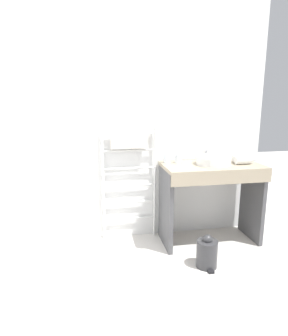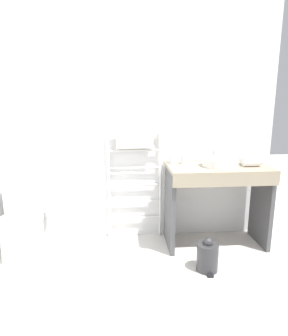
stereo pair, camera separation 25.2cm
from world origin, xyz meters
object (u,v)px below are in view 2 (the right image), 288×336
cup_near_edge (184,160)px  sink_basin (220,162)px  towel_radiator (135,162)px  trash_bin (207,256)px  toilet (24,223)px  hair_dryer (251,162)px  cup_near_wall (172,159)px

cup_near_edge → sink_basin: bearing=-23.2°
towel_radiator → sink_basin: size_ratio=3.45×
cup_near_edge → trash_bin: size_ratio=0.28×
towel_radiator → sink_basin: bearing=-16.2°
toilet → trash_bin: toilet is taller
toilet → trash_bin: bearing=-14.0°
toilet → towel_radiator: bearing=15.4°
towel_radiator → hair_dryer: towel_radiator is taller
toilet → towel_radiator: (1.07, 0.29, 0.51)m
toilet → cup_near_edge: 1.66m
towel_radiator → hair_dryer: (1.12, -0.26, 0.04)m
sink_basin → trash_bin: sink_basin is taller
cup_near_wall → hair_dryer: cup_near_wall is taller
toilet → cup_near_wall: bearing=8.7°
trash_bin → cup_near_edge: bearing=99.4°
cup_near_wall → hair_dryer: size_ratio=0.42×
hair_dryer → cup_near_wall: bearing=165.8°
towel_radiator → trash_bin: bearing=-50.1°
toilet → towel_radiator: towel_radiator is taller
cup_near_wall → cup_near_edge: (0.11, -0.03, -0.00)m
towel_radiator → sink_basin: towel_radiator is taller
cup_near_wall → trash_bin: bearing=-71.3°
toilet → hair_dryer: (2.19, 0.03, 0.54)m
cup_near_wall → trash_bin: cup_near_wall is taller
trash_bin → towel_radiator: bearing=129.9°
toilet → cup_near_edge: size_ratio=9.23×
toilet → sink_basin: 1.96m
toilet → trash_bin: size_ratio=2.59×
sink_basin → hair_dryer: size_ratio=1.64×
cup_near_wall → towel_radiator: bearing=169.2°
sink_basin → hair_dryer: (0.31, -0.03, -0.00)m
sink_basin → trash_bin: (-0.22, -0.47, -0.74)m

